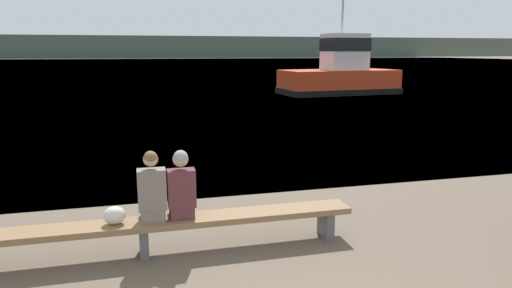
% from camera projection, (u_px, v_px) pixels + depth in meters
% --- Properties ---
extents(water_surface, '(240.00, 240.00, 0.00)m').
position_uv_depth(water_surface, '(141.00, 61.00, 122.46)').
color(water_surface, teal).
rests_on(water_surface, ground).
extents(far_shoreline, '(600.00, 12.00, 8.38)m').
position_uv_depth(far_shoreline, '(139.00, 47.00, 179.64)').
color(far_shoreline, '#424738').
rests_on(far_shoreline, ground).
extents(bench_main, '(5.92, 0.46, 0.49)m').
position_uv_depth(bench_main, '(143.00, 228.00, 6.17)').
color(bench_main, brown).
rests_on(bench_main, ground).
extents(person_left, '(0.37, 0.41, 0.97)m').
position_uv_depth(person_left, '(152.00, 191.00, 6.11)').
color(person_left, '#70665B').
rests_on(person_left, bench_main).
extents(person_right, '(0.37, 0.41, 0.96)m').
position_uv_depth(person_right, '(181.00, 188.00, 6.20)').
color(person_right, '#56282D').
rests_on(person_right, bench_main).
extents(shopping_bag, '(0.29, 0.23, 0.24)m').
position_uv_depth(shopping_bag, '(115.00, 215.00, 6.03)').
color(shopping_bag, beige).
rests_on(shopping_bag, bench_main).
extents(tugboat_red, '(7.80, 4.07, 6.40)m').
position_uv_depth(tugboat_red, '(340.00, 75.00, 29.52)').
color(tugboat_red, red).
rests_on(tugboat_red, water_surface).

